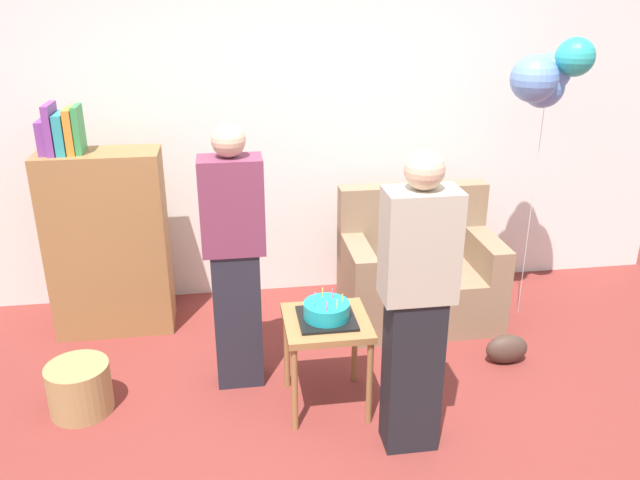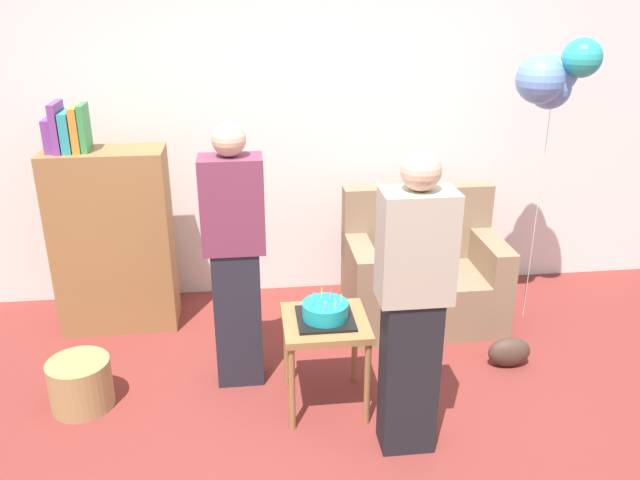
{
  "view_description": "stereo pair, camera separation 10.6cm",
  "coord_description": "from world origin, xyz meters",
  "px_view_note": "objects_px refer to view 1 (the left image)",
  "views": [
    {
      "loc": [
        -0.55,
        -2.74,
        2.34
      ],
      "look_at": [
        -0.04,
        0.67,
        0.95
      ],
      "focal_mm": 36.18,
      "sensor_mm": 36.0,
      "label": 1
    },
    {
      "loc": [
        -0.45,
        -2.76,
        2.34
      ],
      "look_at": [
        -0.04,
        0.67,
        0.95
      ],
      "focal_mm": 36.18,
      "sensor_mm": 36.0,
      "label": 2
    }
  ],
  "objects_px": {
    "balloon_bunch": "(548,76)",
    "couch": "(417,274)",
    "wicker_basket": "(80,388)",
    "side_table": "(327,333)",
    "birthday_cake": "(327,312)",
    "handbag": "(507,349)",
    "person_holding_cake": "(416,306)",
    "bookshelf": "(107,240)",
    "person_blowing_candles": "(235,259)"
  },
  "relations": [
    {
      "from": "wicker_basket",
      "to": "handbag",
      "type": "bearing_deg",
      "value": 2.44
    },
    {
      "from": "couch",
      "to": "wicker_basket",
      "type": "bearing_deg",
      "value": -159.95
    },
    {
      "from": "wicker_basket",
      "to": "balloon_bunch",
      "type": "relative_size",
      "value": 0.18
    },
    {
      "from": "side_table",
      "to": "handbag",
      "type": "bearing_deg",
      "value": 11.96
    },
    {
      "from": "bookshelf",
      "to": "couch",
      "type": "bearing_deg",
      "value": -4.23
    },
    {
      "from": "bookshelf",
      "to": "handbag",
      "type": "bearing_deg",
      "value": -18.56
    },
    {
      "from": "side_table",
      "to": "person_holding_cake",
      "type": "xyz_separation_m",
      "value": [
        0.39,
        -0.4,
        0.35
      ]
    },
    {
      "from": "side_table",
      "to": "person_blowing_candles",
      "type": "relative_size",
      "value": 0.35
    },
    {
      "from": "person_holding_cake",
      "to": "birthday_cake",
      "type": "bearing_deg",
      "value": -50.09
    },
    {
      "from": "couch",
      "to": "side_table",
      "type": "distance_m",
      "value": 1.29
    },
    {
      "from": "side_table",
      "to": "birthday_cake",
      "type": "height_order",
      "value": "birthday_cake"
    },
    {
      "from": "couch",
      "to": "person_blowing_candles",
      "type": "height_order",
      "value": "person_blowing_candles"
    },
    {
      "from": "birthday_cake",
      "to": "bookshelf",
      "type": "bearing_deg",
      "value": 140.07
    },
    {
      "from": "couch",
      "to": "balloon_bunch",
      "type": "distance_m",
      "value": 1.62
    },
    {
      "from": "bookshelf",
      "to": "person_holding_cake",
      "type": "height_order",
      "value": "person_holding_cake"
    },
    {
      "from": "person_blowing_candles",
      "to": "handbag",
      "type": "height_order",
      "value": "person_blowing_candles"
    },
    {
      "from": "balloon_bunch",
      "to": "bookshelf",
      "type": "bearing_deg",
      "value": 175.47
    },
    {
      "from": "handbag",
      "to": "balloon_bunch",
      "type": "height_order",
      "value": "balloon_bunch"
    },
    {
      "from": "birthday_cake",
      "to": "person_blowing_candles",
      "type": "height_order",
      "value": "person_blowing_candles"
    },
    {
      "from": "wicker_basket",
      "to": "birthday_cake",
      "type": "bearing_deg",
      "value": -5.98
    },
    {
      "from": "couch",
      "to": "bookshelf",
      "type": "xyz_separation_m",
      "value": [
        -2.19,
        0.16,
        0.34
      ]
    },
    {
      "from": "bookshelf",
      "to": "side_table",
      "type": "bearing_deg",
      "value": -39.93
    },
    {
      "from": "birthday_cake",
      "to": "wicker_basket",
      "type": "relative_size",
      "value": 0.89
    },
    {
      "from": "birthday_cake",
      "to": "person_holding_cake",
      "type": "distance_m",
      "value": 0.6
    },
    {
      "from": "birthday_cake",
      "to": "wicker_basket",
      "type": "distance_m",
      "value": 1.51
    },
    {
      "from": "person_holding_cake",
      "to": "balloon_bunch",
      "type": "height_order",
      "value": "balloon_bunch"
    },
    {
      "from": "couch",
      "to": "side_table",
      "type": "bearing_deg",
      "value": -130.54
    },
    {
      "from": "side_table",
      "to": "handbag",
      "type": "distance_m",
      "value": 1.32
    },
    {
      "from": "bookshelf",
      "to": "handbag",
      "type": "height_order",
      "value": "bookshelf"
    },
    {
      "from": "handbag",
      "to": "birthday_cake",
      "type": "bearing_deg",
      "value": -168.04
    },
    {
      "from": "person_holding_cake",
      "to": "wicker_basket",
      "type": "bearing_deg",
      "value": -20.92
    },
    {
      "from": "balloon_bunch",
      "to": "couch",
      "type": "bearing_deg",
      "value": 174.63
    },
    {
      "from": "couch",
      "to": "birthday_cake",
      "type": "height_order",
      "value": "couch"
    },
    {
      "from": "person_blowing_candles",
      "to": "side_table",
      "type": "bearing_deg",
      "value": -19.03
    },
    {
      "from": "bookshelf",
      "to": "wicker_basket",
      "type": "bearing_deg",
      "value": -94.01
    },
    {
      "from": "bookshelf",
      "to": "person_blowing_candles",
      "type": "height_order",
      "value": "person_blowing_candles"
    },
    {
      "from": "wicker_basket",
      "to": "balloon_bunch",
      "type": "bearing_deg",
      "value": 13.88
    },
    {
      "from": "birthday_cake",
      "to": "handbag",
      "type": "bearing_deg",
      "value": 11.96
    },
    {
      "from": "person_blowing_candles",
      "to": "person_holding_cake",
      "type": "relative_size",
      "value": 1.0
    },
    {
      "from": "couch",
      "to": "birthday_cake",
      "type": "bearing_deg",
      "value": -130.54
    },
    {
      "from": "handbag",
      "to": "person_blowing_candles",
      "type": "bearing_deg",
      "value": 177.93
    },
    {
      "from": "person_blowing_candles",
      "to": "balloon_bunch",
      "type": "height_order",
      "value": "balloon_bunch"
    },
    {
      "from": "bookshelf",
      "to": "birthday_cake",
      "type": "bearing_deg",
      "value": -39.93
    },
    {
      "from": "couch",
      "to": "person_holding_cake",
      "type": "relative_size",
      "value": 0.67
    },
    {
      "from": "wicker_basket",
      "to": "side_table",
      "type": "bearing_deg",
      "value": -5.98
    },
    {
      "from": "person_blowing_candles",
      "to": "person_holding_cake",
      "type": "distance_m",
      "value": 1.14
    },
    {
      "from": "side_table",
      "to": "wicker_basket",
      "type": "distance_m",
      "value": 1.47
    },
    {
      "from": "bookshelf",
      "to": "person_blowing_candles",
      "type": "bearing_deg",
      "value": -43.17
    },
    {
      "from": "birthday_cake",
      "to": "wicker_basket",
      "type": "height_order",
      "value": "birthday_cake"
    },
    {
      "from": "couch",
      "to": "birthday_cake",
      "type": "relative_size",
      "value": 3.44
    }
  ]
}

